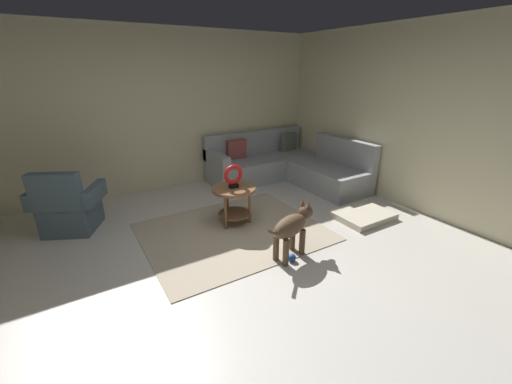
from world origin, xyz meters
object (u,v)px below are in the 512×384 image
sectional_couch (286,166)px  dog_bed_mat (363,215)px  dog_toy_ball (292,258)px  side_table (234,196)px  dog (292,227)px  armchair (69,209)px  torus_sculpture (233,176)px

sectional_couch → dog_bed_mat: 1.96m
dog_bed_mat → dog_toy_ball: dog_toy_ball is taller
sectional_couch → dog_bed_mat: (-0.01, -1.94, -0.24)m
side_table → dog_bed_mat: bearing=-26.4°
dog → dog_toy_ball: dog is taller
armchair → dog_toy_ball: bearing=-19.5°
dog → side_table: bearing=173.2°
armchair → dog: armchair is taller
dog_bed_mat → dog_toy_ball: 1.61m
sectional_couch → dog_toy_ball: size_ratio=24.33×
armchair → torus_sculpture: size_ratio=3.01×
dog_bed_mat → side_table: bearing=153.6°
sectional_couch → armchair: size_ratio=2.29×
side_table → torus_sculpture: bearing=-104.0°
side_table → dog: size_ratio=0.72×
dog → dog_toy_ball: size_ratio=8.96×
side_table → dog_toy_ball: 1.25m
torus_sculpture → dog: bearing=-80.7°
torus_sculpture → dog: (0.18, -1.09, -0.33)m
armchair → dog_bed_mat: bearing=0.1°
dog → sectional_couch: bearing=129.1°
side_table → armchair: bearing=154.4°
dog_bed_mat → dog: dog is taller
sectional_couch → torus_sculpture: sectional_couch is taller
dog_bed_mat → armchair: bearing=154.0°
torus_sculpture → dog_bed_mat: bearing=-26.4°
side_table → dog_bed_mat: size_ratio=0.75×
side_table → dog_bed_mat: 1.92m
dog_bed_mat → torus_sculpture: bearing=153.6°
armchair → torus_sculpture: bearing=0.5°
armchair → side_table: armchair is taller
armchair → dog_toy_ball: (2.09, -2.13, -0.28)m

